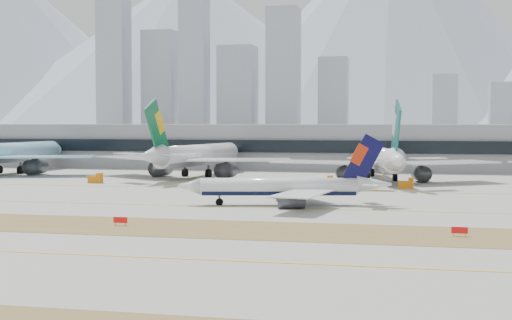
% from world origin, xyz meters
% --- Properties ---
extents(ground, '(3000.00, 3000.00, 0.00)m').
position_xyz_m(ground, '(0.00, 0.00, 0.00)').
color(ground, '#A2A097').
rests_on(ground, ground).
extents(apron_markings, '(360.00, 122.22, 0.06)m').
position_xyz_m(apron_markings, '(0.00, -53.95, 0.02)').
color(apron_markings, brown).
rests_on(apron_markings, ground).
extents(taxiing_airliner, '(40.32, 34.57, 13.65)m').
position_xyz_m(taxiing_airliner, '(13.24, 0.07, 3.29)').
color(taxiing_airliner, white).
rests_on(taxiing_airliner, ground).
extents(widebody_korean, '(62.65, 61.45, 22.39)m').
position_xyz_m(widebody_korean, '(-83.96, 64.48, 5.95)').
color(widebody_korean, '#8CC6E5').
rests_on(widebody_korean, ground).
extents(widebody_eva, '(60.88, 60.30, 22.03)m').
position_xyz_m(widebody_eva, '(-23.87, 62.98, 5.86)').
color(widebody_eva, white).
rests_on(widebody_eva, ground).
extents(widebody_cathay, '(58.75, 58.25, 21.30)m').
position_xyz_m(widebody_cathay, '(29.00, 58.62, 5.66)').
color(widebody_cathay, white).
rests_on(widebody_cathay, ground).
extents(terminal, '(280.00, 43.10, 15.00)m').
position_xyz_m(terminal, '(0.00, 114.84, 7.50)').
color(terminal, gray).
rests_on(terminal, ground).
extents(hold_sign_left, '(2.20, 0.15, 1.35)m').
position_xyz_m(hold_sign_left, '(-6.76, -32.00, 0.88)').
color(hold_sign_left, red).
rests_on(hold_sign_left, ground).
extents(hold_sign_right, '(2.20, 0.15, 1.35)m').
position_xyz_m(hold_sign_right, '(42.53, -32.00, 0.88)').
color(hold_sign_right, red).
rests_on(hold_sign_right, ground).
extents(gse_b, '(3.55, 2.00, 2.60)m').
position_xyz_m(gse_b, '(-43.14, 38.70, 1.05)').
color(gse_b, orange).
rests_on(gse_b, ground).
extents(gse_c, '(3.55, 2.00, 2.60)m').
position_xyz_m(gse_c, '(35.38, 38.84, 1.05)').
color(gse_c, orange).
rests_on(gse_c, ground).
extents(gse_extra, '(3.55, 2.00, 2.60)m').
position_xyz_m(gse_extra, '(15.99, 41.95, 1.05)').
color(gse_extra, orange).
rests_on(gse_extra, ground).
extents(city_skyline, '(342.00, 49.80, 140.00)m').
position_xyz_m(city_skyline, '(-106.76, 453.42, 49.80)').
color(city_skyline, '#989EAD').
rests_on(city_skyline, ground).
extents(mountain_ridge, '(2830.00, 1120.00, 470.00)m').
position_xyz_m(mountain_ridge, '(33.00, 1404.14, 181.85)').
color(mountain_ridge, '#9EA8B7').
rests_on(mountain_ridge, ground).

